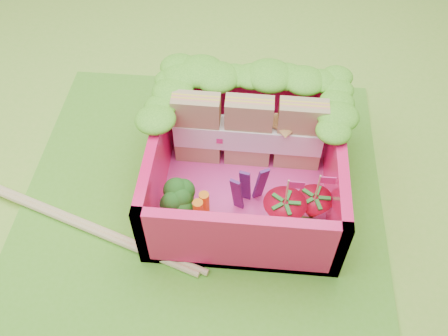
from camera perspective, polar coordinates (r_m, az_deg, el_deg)
ground at (r=3.69m, az=-2.44°, el=-3.50°), size 14.00×14.00×0.00m
placemat at (r=3.67m, az=-2.45°, el=-3.36°), size 2.60×2.60×0.03m
bento_floor at (r=3.67m, az=2.35°, el=-2.39°), size 1.30×1.30×0.05m
bento_box at (r=3.47m, az=2.48°, el=0.09°), size 1.30×1.30×0.55m
lettuce_ruffle at (r=3.58m, az=3.14°, el=9.55°), size 1.43×0.83×0.11m
sandwich_stack at (r=3.61m, az=2.87°, el=4.12°), size 1.08×0.18×0.59m
broccoli at (r=3.38m, az=-5.21°, el=-3.26°), size 0.33×0.33×0.26m
carrot_sticks at (r=3.36m, az=-2.59°, el=-4.87°), size 0.10×0.15×0.28m
purple_wedges at (r=3.41m, az=2.73°, el=-2.28°), size 0.23×0.15×0.38m
strawberry_left at (r=3.35m, az=6.78°, el=-5.39°), size 0.28×0.28×0.52m
strawberry_right at (r=3.43m, az=10.12°, el=-4.55°), size 0.24×0.24×0.48m
snap_peas at (r=3.44m, az=7.96°, el=-6.88°), size 0.59×0.29×0.05m
chopsticks at (r=3.69m, az=-17.56°, el=-5.44°), size 2.09×0.76×0.05m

